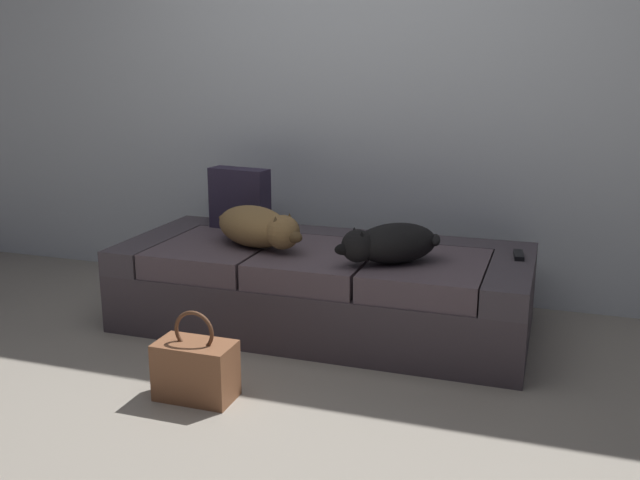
% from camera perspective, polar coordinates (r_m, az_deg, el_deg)
% --- Properties ---
extents(ground_plane, '(10.00, 10.00, 0.00)m').
position_cam_1_polar(ground_plane, '(2.79, -7.30, -14.76)').
color(ground_plane, gray).
extents(back_wall, '(6.40, 0.10, 2.80)m').
position_cam_1_polar(back_wall, '(4.13, 3.42, 15.01)').
color(back_wall, silver).
rests_on(back_wall, ground).
extents(couch, '(2.06, 0.89, 0.42)m').
position_cam_1_polar(couch, '(3.66, 0.26, -3.82)').
color(couch, '#443B41').
rests_on(couch, ground).
extents(dog_tan, '(0.58, 0.42, 0.21)m').
position_cam_1_polar(dog_tan, '(3.58, -4.97, 1.04)').
color(dog_tan, olive).
rests_on(dog_tan, couch).
extents(dog_dark, '(0.49, 0.44, 0.19)m').
position_cam_1_polar(dog_dark, '(3.31, 5.61, -0.28)').
color(dog_dark, black).
rests_on(dog_dark, couch).
extents(tv_remote, '(0.06, 0.15, 0.02)m').
position_cam_1_polar(tv_remote, '(3.54, 15.70, -1.17)').
color(tv_remote, black).
rests_on(tv_remote, couch).
extents(throw_pillow, '(0.35, 0.17, 0.34)m').
position_cam_1_polar(throw_pillow, '(3.99, -6.49, 3.33)').
color(throw_pillow, '#2E273D').
rests_on(throw_pillow, couch).
extents(handbag, '(0.32, 0.18, 0.38)m').
position_cam_1_polar(handbag, '(2.97, -9.98, -10.20)').
color(handbag, brown).
rests_on(handbag, ground).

